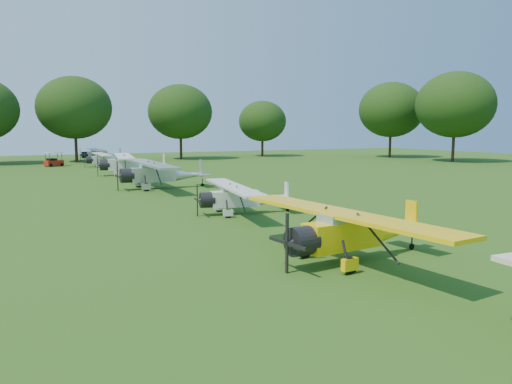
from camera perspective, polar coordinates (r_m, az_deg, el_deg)
ground at (r=26.57m, az=-1.21°, el=-3.61°), size 160.00×160.00×0.00m
tree_belt at (r=28.09m, az=5.41°, el=13.40°), size 137.36×130.27×14.52m
aircraft_2 at (r=19.28m, az=11.03°, el=-4.14°), size 6.80×10.82×2.12m
aircraft_3 at (r=29.38m, az=-1.61°, el=-0.44°), size 5.91×9.37×1.84m
aircraft_4 at (r=42.66m, az=-10.95°, el=2.26°), size 7.62×12.11×2.39m
aircraft_5 at (r=55.62m, az=-14.15°, el=3.28°), size 7.55×11.97×2.35m
aircraft_6 at (r=69.18m, az=-16.74°, el=3.70°), size 5.99×9.51×1.88m
aircraft_7 at (r=81.34m, az=-17.39°, el=4.22°), size 6.44×10.23×2.02m
golf_cart at (r=72.02m, az=-22.14°, el=3.23°), size 2.54×2.10×1.89m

